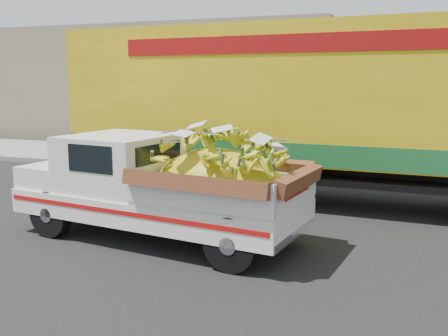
% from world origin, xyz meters
% --- Properties ---
extents(ground, '(100.00, 100.00, 0.00)m').
position_xyz_m(ground, '(0.00, 0.00, 0.00)').
color(ground, black).
rests_on(ground, ground).
extents(curb, '(60.00, 0.25, 0.15)m').
position_xyz_m(curb, '(0.00, 6.52, 0.07)').
color(curb, gray).
rests_on(curb, ground).
extents(sidewalk, '(60.00, 4.00, 0.14)m').
position_xyz_m(sidewalk, '(0.00, 8.62, 0.07)').
color(sidewalk, gray).
rests_on(sidewalk, ground).
extents(building_left, '(18.00, 6.00, 5.00)m').
position_xyz_m(building_left, '(-8.00, 14.52, 2.50)').
color(building_left, gray).
rests_on(building_left, ground).
extents(pickup_truck, '(5.13, 2.49, 1.73)m').
position_xyz_m(pickup_truck, '(0.11, 0.48, 0.93)').
color(pickup_truck, black).
rests_on(pickup_truck, ground).
extents(semi_trailer, '(12.04, 3.18, 3.80)m').
position_xyz_m(semi_trailer, '(2.10, 4.06, 2.12)').
color(semi_trailer, black).
rests_on(semi_trailer, ground).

